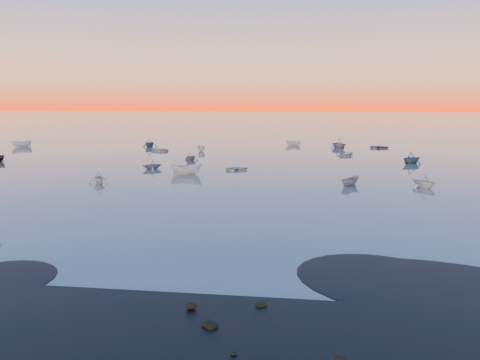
# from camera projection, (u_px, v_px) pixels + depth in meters

# --- Properties ---
(ground) EXTENTS (600.00, 600.00, 0.00)m
(ground) POSITION_uv_depth(u_px,v_px,m) (270.00, 138.00, 125.76)
(ground) COLOR #685D57
(ground) RESTS_ON ground
(mud_lobes) EXTENTS (140.00, 6.00, 0.07)m
(mud_lobes) POSITION_uv_depth(u_px,v_px,m) (154.00, 278.00, 27.04)
(mud_lobes) COLOR black
(mud_lobes) RESTS_ON ground
(moored_fleet) EXTENTS (124.00, 58.00, 1.20)m
(moored_fleet) POSITION_uv_depth(u_px,v_px,m) (252.00, 160.00, 79.82)
(moored_fleet) COLOR white
(moored_fleet) RESTS_ON ground
(boat_near_left) EXTENTS (4.36, 4.01, 1.05)m
(boat_near_left) POSITION_uv_depth(u_px,v_px,m) (188.00, 172.00, 66.63)
(boat_near_left) COLOR white
(boat_near_left) RESTS_ON ground
(boat_near_center) EXTENTS (2.36, 4.45, 1.47)m
(boat_near_center) POSITION_uv_depth(u_px,v_px,m) (187.00, 174.00, 64.74)
(boat_near_center) COLOR white
(boat_near_center) RESTS_ON ground
(boat_near_right) EXTENTS (3.59, 3.27, 1.18)m
(boat_near_right) POSITION_uv_depth(u_px,v_px,m) (424.00, 187.00, 55.16)
(boat_near_right) COLOR white
(boat_near_right) RESTS_ON ground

